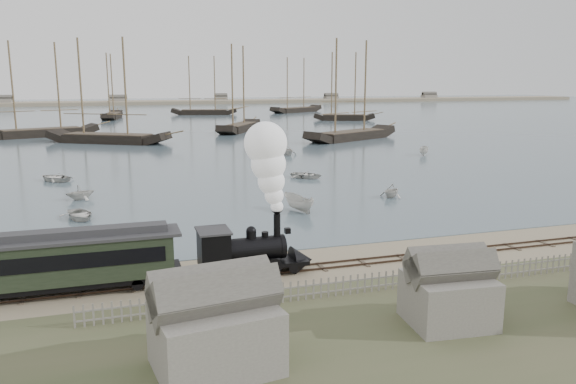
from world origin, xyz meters
name	(u,v)px	position (x,y,z in m)	size (l,w,h in m)	color
ground	(325,257)	(0.00, 0.00, 0.00)	(600.00, 600.00, 0.00)	tan
harbor_water	(152,114)	(0.00, 170.00, 0.03)	(600.00, 336.00, 0.06)	#465B64
rail_track	(336,265)	(0.00, -2.00, 0.04)	(120.00, 1.80, 0.16)	#37281E
picket_fence_west	(260,306)	(-6.50, -7.00, 0.00)	(19.00, 0.10, 1.20)	slate
picket_fence_east	(550,273)	(12.50, -7.50, 0.00)	(15.00, 0.10, 1.20)	slate
shed_left	(216,369)	(-10.00, -13.00, 0.00)	(5.00, 4.00, 4.10)	slate
shed_mid	(447,323)	(2.00, -12.00, 0.00)	(4.00, 3.50, 3.60)	slate
far_spit	(140,104)	(0.00, 250.00, 0.00)	(500.00, 20.00, 1.80)	tan
locomotive	(266,208)	(-4.79, -2.00, 4.28)	(7.43, 2.77, 9.27)	black
passenger_coach	(60,260)	(-16.95, -2.00, 2.09)	(13.56, 2.61, 3.29)	black
beached_dinghy	(54,271)	(-17.65, 1.16, 0.41)	(3.96, 2.83, 0.82)	beige
rowboat_0	(80,214)	(-16.82, 16.33, 0.47)	(4.00, 2.85, 0.83)	beige
rowboat_1	(80,192)	(-17.15, 24.92, 0.84)	(2.95, 2.55, 1.55)	beige
rowboat_2	(298,203)	(2.50, 13.41, 0.84)	(4.02, 1.51, 1.55)	beige
rowboat_3	(306,175)	(9.10, 29.98, 0.48)	(4.08, 2.91, 0.84)	beige
rowboat_4	(391,190)	(13.76, 16.48, 0.78)	(2.74, 2.36, 1.44)	beige
rowboat_5	(424,151)	(34.21, 44.43, 0.75)	(3.59, 1.35, 1.39)	beige
rowboat_6	(55,177)	(-20.61, 37.26, 0.51)	(4.38, 3.13, 0.91)	beige
rowboat_7	(287,150)	(13.21, 51.11, 0.97)	(3.45, 2.98, 1.82)	beige
schooner_1	(38,89)	(-28.07, 95.44, 10.06)	(23.33, 5.38, 20.00)	black
schooner_2	(105,90)	(-14.48, 78.67, 10.06)	(24.64, 5.69, 20.00)	black
schooner_3	(239,88)	(15.03, 94.96, 10.06)	(21.12, 4.87, 20.00)	black
schooner_4	(352,90)	(32.81, 70.12, 10.06)	(23.98, 5.53, 20.00)	black
schooner_5	(345,86)	(52.54, 120.38, 10.06)	(17.97, 4.15, 20.00)	black
schooner_7	(110,86)	(-13.37, 148.78, 10.06)	(19.66, 4.54, 20.00)	black
schooner_8	(203,85)	(17.11, 160.20, 10.06)	(22.34, 5.15, 20.00)	black
schooner_9	(297,85)	(52.27, 164.83, 10.06)	(24.25, 5.60, 20.00)	black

